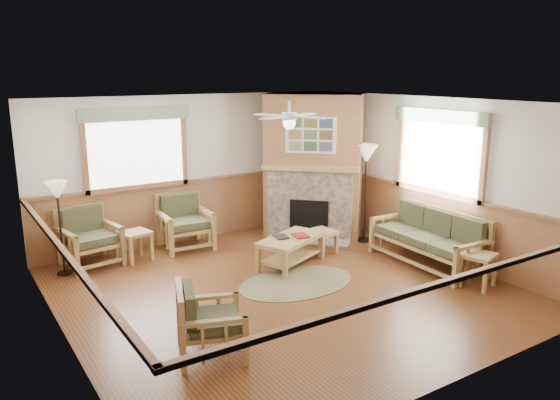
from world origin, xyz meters
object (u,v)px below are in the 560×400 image
floor_lamp_right (365,193)px  armchair_back_left (90,238)px  armchair_back_right (185,222)px  floor_lamp_left (61,228)px  coffee_table (291,251)px  armchair_left (211,320)px  end_table_sofa (478,270)px  sofa (427,238)px  footstool (321,242)px  end_table_chairs (136,246)px

floor_lamp_right → armchair_back_left: bearing=163.0°
armchair_back_right → floor_lamp_left: floor_lamp_left is taller
armchair_back_left → coffee_table: (2.74, -1.78, -0.23)m
armchair_left → floor_lamp_right: bearing=-42.3°
armchair_back_right → coffee_table: bearing=-55.0°
armchair_back_left → coffee_table: size_ratio=0.78×
armchair_left → floor_lamp_left: 3.63m
armchair_left → floor_lamp_right: floor_lamp_right is taller
coffee_table → end_table_sofa: end_table_sofa is taller
end_table_sofa → floor_lamp_left: size_ratio=0.34×
end_table_sofa → armchair_back_right: bearing=125.7°
floor_lamp_left → armchair_left: bearing=-76.4°
armchair_back_right → armchair_left: armchair_back_right is taller
armchair_back_left → end_table_sofa: armchair_back_left is taller
sofa → footstool: bearing=-139.1°
end_table_sofa → coffee_table: bearing=128.9°
armchair_back_right → floor_lamp_right: bearing=-21.7°
end_table_chairs → end_table_sofa: 5.45m
armchair_back_left → floor_lamp_left: size_ratio=0.63×
armchair_back_left → coffee_table: 3.28m
footstool → floor_lamp_left: bearing=160.8°
armchair_back_left → armchair_left: size_ratio=1.15×
sofa → armchair_back_right: size_ratio=2.05×
armchair_left → footstool: armchair_left is taller
armchair_left → end_table_sofa: 4.18m
end_table_sofa → armchair_left: bearing=175.3°
sofa → coffee_table: 2.24m
armchair_back_right → armchair_left: bearing=-105.4°
sofa → end_table_sofa: sofa is taller
floor_lamp_left → armchair_back_left: bearing=19.9°
coffee_table → footstool: bearing=-6.3°
end_table_chairs → floor_lamp_left: bearing=179.9°
end_table_chairs → floor_lamp_left: size_ratio=0.34×
footstool → armchair_back_right: bearing=140.2°
armchair_left → end_table_chairs: armchair_left is taller
armchair_back_left → end_table_sofa: 6.08m
end_table_chairs → floor_lamp_left: 1.26m
armchair_back_left → end_table_sofa: (4.55, -4.02, -0.21)m
coffee_table → floor_lamp_right: size_ratio=0.66×
armchair_back_right → coffee_table: armchair_back_right is taller
sofa → armchair_left: bearing=-77.9°
armchair_left → coffee_table: armchair_left is taller
end_table_sofa → footstool: end_table_sofa is taller
end_table_sofa → armchair_back_left: bearing=138.5°
sofa → floor_lamp_right: bearing=-177.5°
end_table_sofa → end_table_chairs: bearing=135.0°
coffee_table → floor_lamp_right: bearing=-11.9°
armchair_back_left → coffee_table: bearing=-41.9°
footstool → floor_lamp_right: bearing=7.0°
armchair_back_right → end_table_chairs: bearing=-166.4°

